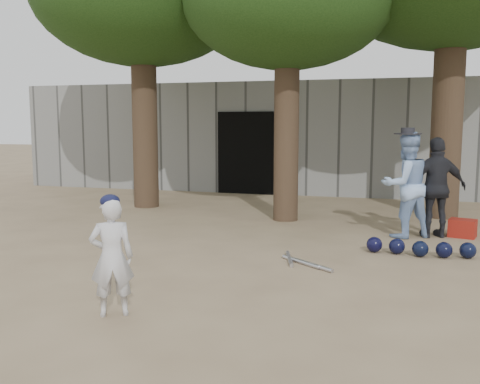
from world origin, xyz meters
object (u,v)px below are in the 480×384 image
(spectator_blue, at_px, (406,185))
(red_bag, at_px, (462,228))
(boy_player, at_px, (112,257))
(spectator_dark, at_px, (437,188))

(spectator_blue, relative_size, red_bag, 4.17)
(boy_player, height_order, red_bag, boy_player)
(boy_player, distance_m, spectator_dark, 5.82)
(spectator_blue, bearing_deg, boy_player, 27.57)
(spectator_dark, bearing_deg, boy_player, 35.53)
(spectator_dark, bearing_deg, spectator_blue, -5.76)
(spectator_blue, bearing_deg, red_bag, 164.14)
(boy_player, bearing_deg, spectator_blue, -150.47)
(spectator_blue, distance_m, red_bag, 1.22)
(boy_player, bearing_deg, red_bag, -156.70)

